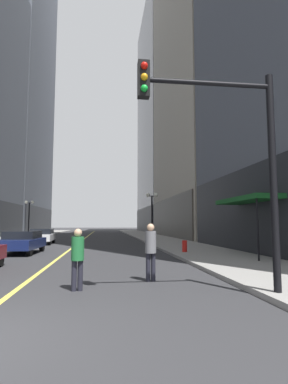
% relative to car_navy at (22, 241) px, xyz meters
% --- Properties ---
extents(ground_plane, '(200.00, 200.00, 0.00)m').
position_rel_car_navy_xyz_m(ground_plane, '(2.52, 20.63, -0.72)').
color(ground_plane, '#2D2D30').
extents(sidewalk_left, '(4.50, 78.00, 0.15)m').
position_rel_car_navy_xyz_m(sidewalk_left, '(-5.73, 20.63, -0.65)').
color(sidewalk_left, gray).
rests_on(sidewalk_left, ground).
extents(sidewalk_right, '(4.50, 78.00, 0.15)m').
position_rel_car_navy_xyz_m(sidewalk_right, '(10.77, 20.63, -0.65)').
color(sidewalk_right, gray).
rests_on(sidewalk_right, ground).
extents(lane_centre_stripe, '(0.16, 70.00, 0.01)m').
position_rel_car_navy_xyz_m(lane_centre_stripe, '(2.52, 20.63, -0.72)').
color(lane_centre_stripe, '#E5D64C').
rests_on(lane_centre_stripe, ground).
extents(building_left_far, '(11.59, 26.00, 80.59)m').
position_rel_car_navy_xyz_m(building_left_far, '(-13.69, 45.63, 39.48)').
color(building_left_far, '#4C515B').
rests_on(building_left_far, ground).
extents(building_right_mid, '(14.09, 24.00, 55.94)m').
position_rel_car_navy_xyz_m(building_right_mid, '(19.97, 20.13, 27.17)').
color(building_right_mid, '#B7AD99').
rests_on(building_right_mid, ground).
extents(building_right_far, '(12.03, 26.00, 49.58)m').
position_rel_car_navy_xyz_m(building_right_far, '(18.93, 45.63, 23.98)').
color(building_right_far, gray).
rests_on(building_right_far, ground).
extents(storefront_awning_right, '(1.60, 5.06, 3.12)m').
position_rel_car_navy_xyz_m(storefront_awning_right, '(12.21, -3.99, 2.27)').
color(storefront_awning_right, '#144C1E').
rests_on(storefront_awning_right, ground).
extents(car_navy, '(2.08, 4.29, 1.32)m').
position_rel_car_navy_xyz_m(car_navy, '(0.00, 0.00, 0.00)').
color(car_navy, '#141E4C').
rests_on(car_navy, ground).
extents(car_white, '(2.06, 4.20, 1.32)m').
position_rel_car_navy_xyz_m(car_white, '(-0.53, 8.69, -0.00)').
color(car_white, silver).
rests_on(car_white, ground).
extents(pedestrian_in_green_parka, '(0.39, 0.39, 1.63)m').
position_rel_car_navy_xyz_m(pedestrian_in_green_parka, '(4.13, -10.82, 0.22)').
color(pedestrian_in_green_parka, black).
rests_on(pedestrian_in_green_parka, ground).
extents(pedestrian_in_grey_suit, '(0.37, 0.37, 1.77)m').
position_rel_car_navy_xyz_m(pedestrian_in_grey_suit, '(6.26, -9.73, 0.31)').
color(pedestrian_in_grey_suit, black).
rests_on(pedestrian_in_grey_suit, ground).
extents(traffic_light_near_right, '(3.43, 0.35, 5.65)m').
position_rel_car_navy_xyz_m(traffic_light_near_right, '(7.87, -12.30, 3.02)').
color(traffic_light_near_right, black).
rests_on(traffic_light_near_right, ground).
extents(street_lamp_left_far, '(1.06, 0.36, 4.43)m').
position_rel_car_navy_xyz_m(street_lamp_left_far, '(-3.88, 18.29, 2.54)').
color(street_lamp_left_far, black).
rests_on(street_lamp_left_far, ground).
extents(street_lamp_right_mid, '(1.06, 0.36, 4.43)m').
position_rel_car_navy_xyz_m(street_lamp_right_mid, '(8.92, 7.44, 2.54)').
color(street_lamp_right_mid, black).
rests_on(street_lamp_right_mid, ground).
extents(fire_hydrant_right, '(0.28, 0.28, 0.80)m').
position_rel_car_navy_xyz_m(fire_hydrant_right, '(9.42, -1.72, -0.32)').
color(fire_hydrant_right, red).
rests_on(fire_hydrant_right, ground).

